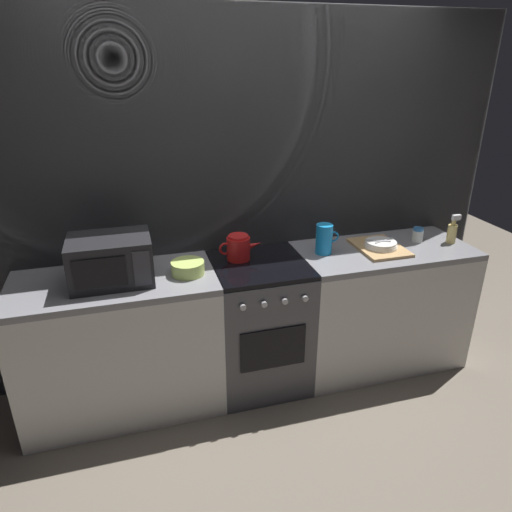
{
  "coord_description": "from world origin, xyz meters",
  "views": [
    {
      "loc": [
        -0.76,
        -2.57,
        2.1
      ],
      "look_at": [
        -0.02,
        0.0,
        0.95
      ],
      "focal_mm": 32.35,
      "sensor_mm": 36.0,
      "label": 1
    }
  ],
  "objects": [
    {
      "name": "ground_plane",
      "position": [
        0.0,
        0.0,
        0.0
      ],
      "size": [
        8.0,
        8.0,
        0.0
      ],
      "primitive_type": "plane",
      "color": "#6B6054"
    },
    {
      "name": "back_wall",
      "position": [
        0.0,
        0.32,
        1.2
      ],
      "size": [
        3.6,
        0.05,
        2.4
      ],
      "color": "gray",
      "rests_on": "ground_plane"
    },
    {
      "name": "counter_left",
      "position": [
        -0.9,
        0.0,
        0.45
      ],
      "size": [
        1.2,
        0.6,
        0.9
      ],
      "color": "silver",
      "rests_on": "ground_plane"
    },
    {
      "name": "stove_unit",
      "position": [
        -0.0,
        -0.0,
        0.45
      ],
      "size": [
        0.6,
        0.63,
        0.9
      ],
      "color": "#4C4C51",
      "rests_on": "ground_plane"
    },
    {
      "name": "counter_right",
      "position": [
        0.9,
        0.0,
        0.45
      ],
      "size": [
        1.2,
        0.6,
        0.9
      ],
      "color": "silver",
      "rests_on": "ground_plane"
    },
    {
      "name": "microwave",
      "position": [
        -0.89,
        -0.01,
        1.04
      ],
      "size": [
        0.46,
        0.35,
        0.27
      ],
      "color": "black",
      "rests_on": "counter_left"
    },
    {
      "name": "kettle",
      "position": [
        -0.11,
        0.09,
        0.98
      ],
      "size": [
        0.28,
        0.15,
        0.17
      ],
      "color": "red",
      "rests_on": "stove_unit"
    },
    {
      "name": "mixing_bowl",
      "position": [
        -0.46,
        -0.04,
        0.94
      ],
      "size": [
        0.2,
        0.2,
        0.08
      ],
      "primitive_type": "cylinder",
      "color": "#B7D166",
      "rests_on": "counter_left"
    },
    {
      "name": "pitcher",
      "position": [
        0.46,
        0.04,
        1.0
      ],
      "size": [
        0.16,
        0.11,
        0.2
      ],
      "color": "#198CD8",
      "rests_on": "counter_right"
    },
    {
      "name": "dish_pile",
      "position": [
        0.85,
        -0.01,
        0.92
      ],
      "size": [
        0.3,
        0.4,
        0.07
      ],
      "color": "tan",
      "rests_on": "counter_right"
    },
    {
      "name": "spice_jar",
      "position": [
        1.18,
        0.04,
        0.95
      ],
      "size": [
        0.08,
        0.08,
        0.1
      ],
      "color": "silver",
      "rests_on": "counter_right"
    },
    {
      "name": "spray_bottle",
      "position": [
        1.4,
        -0.04,
        0.98
      ],
      "size": [
        0.08,
        0.06,
        0.2
      ],
      "color": "#E5CC72",
      "rests_on": "counter_right"
    }
  ]
}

